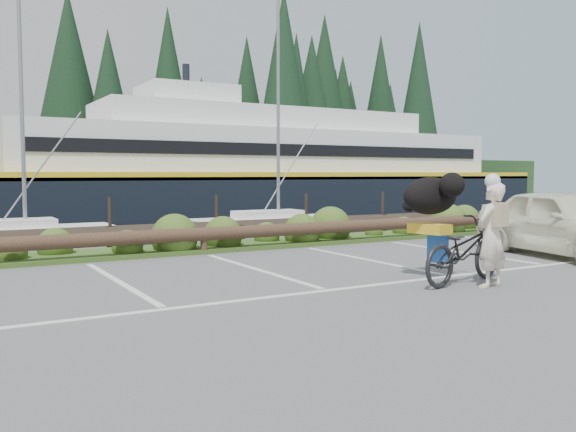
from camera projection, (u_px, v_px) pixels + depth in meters
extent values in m
plane|color=#545557|center=(314.00, 287.00, 9.77)|extent=(72.00, 72.00, 0.00)
plane|color=#182B3B|center=(7.00, 209.00, 51.26)|extent=(160.00, 160.00, 0.00)
cube|color=#3D5B21|center=(193.00, 248.00, 14.34)|extent=(34.00, 1.60, 0.10)
imported|color=black|center=(464.00, 250.00, 10.03)|extent=(2.21, 1.14, 1.10)
imported|color=white|center=(491.00, 235.00, 9.64)|extent=(0.68, 0.51, 1.67)
ellipsoid|color=black|center=(430.00, 196.00, 10.47)|extent=(0.76, 1.21, 0.65)
imported|color=white|center=(566.00, 223.00, 13.22)|extent=(2.55, 4.63, 1.49)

